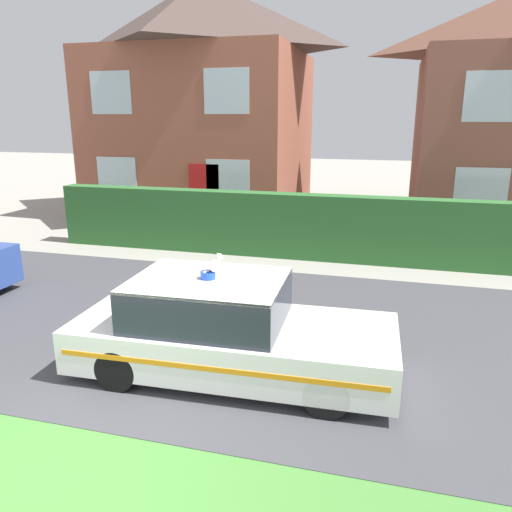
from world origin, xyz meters
name	(u,v)px	position (x,y,z in m)	size (l,w,h in m)	color
ground_plane	(53,478)	(0.00, 0.00, 0.00)	(80.00, 80.00, 0.00)	gray
road_strip	(201,322)	(0.00, 4.09, 0.01)	(28.00, 6.59, 0.01)	#424247
lawn_verge	(34,498)	(0.00, -0.28, 0.00)	(28.00, 2.16, 0.01)	#478438
garden_hedge	(308,227)	(1.11, 8.73, 0.83)	(13.77, 0.52, 1.65)	#2D662D
police_car	(226,330)	(1.01, 2.53, 0.65)	(4.51, 1.93, 1.48)	black
cat	(216,264)	(0.87, 2.55, 1.59)	(0.24, 0.25, 0.25)	silver
house_left	(204,99)	(-3.72, 14.29, 4.14)	(7.31, 6.62, 8.11)	#93513D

